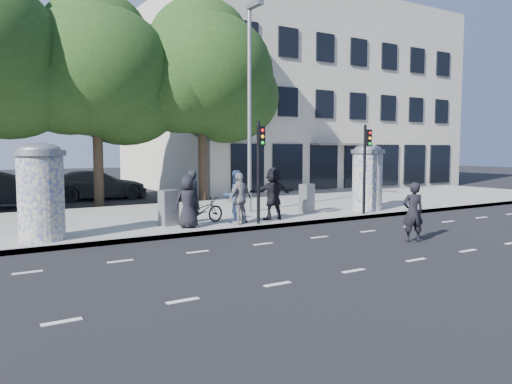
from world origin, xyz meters
TOP-DOWN VIEW (x-y plane):
  - ground at (0.00, 0.00)m, footprint 120.00×120.00m
  - sidewalk at (0.00, 7.50)m, footprint 40.00×8.00m
  - curb at (0.00, 3.55)m, footprint 40.00×0.10m
  - lane_dash_near at (0.00, -2.20)m, footprint 32.00×0.12m
  - lane_dash_far at (0.00, 1.40)m, footprint 32.00×0.12m
  - ad_column_left at (-7.20, 4.50)m, footprint 1.36×1.36m
  - ad_column_right at (5.20, 4.70)m, footprint 1.36×1.36m
  - traffic_pole_near at (-0.60, 3.79)m, footprint 0.22×0.31m
  - traffic_pole_far at (4.20, 3.79)m, footprint 0.22×0.31m
  - street_lamp at (0.80, 6.63)m, footprint 0.25×0.93m
  - tree_near_left at (-3.50, 12.70)m, footprint 6.80×6.80m
  - tree_center at (1.50, 12.30)m, footprint 7.00×7.00m
  - building at (12.00, 19.99)m, footprint 20.30×15.85m
  - ped_a at (-2.95, 4.28)m, footprint 0.91×0.72m
  - ped_b at (-2.63, 4.74)m, footprint 0.75×0.59m
  - ped_c at (-1.14, 4.44)m, footprint 0.95×0.79m
  - ped_e at (-1.20, 4.04)m, footprint 1.13×0.86m
  - ped_f at (0.35, 4.37)m, footprint 1.77×0.80m
  - man_road at (1.78, -0.56)m, footprint 0.73×0.63m
  - bicycle at (-2.19, 4.86)m, footprint 0.87×1.76m
  - cabinet_left at (-3.28, 5.08)m, footprint 0.62×0.50m
  - cabinet_right at (2.57, 5.30)m, footprint 0.62×0.52m
  - car_mid at (-7.30, 14.81)m, footprint 2.91×5.11m
  - car_right at (-2.61, 16.49)m, footprint 2.44×5.28m

SIDE VIEW (x-z plane):
  - ground at x=0.00m, z-range 0.00..0.00m
  - lane_dash_near at x=0.00m, z-range 0.00..0.01m
  - lane_dash_far at x=0.00m, z-range 0.00..0.01m
  - sidewalk at x=0.00m, z-range 0.00..0.15m
  - curb at x=0.00m, z-range -0.01..0.15m
  - bicycle at x=-2.19m, z-range 0.15..1.04m
  - cabinet_right at x=2.57m, z-range 0.15..1.27m
  - cabinet_left at x=-3.28m, z-range 0.15..1.30m
  - car_right at x=-2.61m, z-range 0.00..1.49m
  - car_mid at x=-7.30m, z-range 0.00..1.59m
  - man_road at x=1.78m, z-range 0.00..1.70m
  - ped_a at x=-2.95m, z-range 0.15..1.78m
  - ped_e at x=-1.20m, z-range 0.15..1.86m
  - ped_c at x=-1.14m, z-range 0.15..1.93m
  - ped_b at x=-2.63m, z-range 0.15..1.95m
  - ped_f at x=0.35m, z-range 0.15..2.00m
  - ad_column_left at x=-7.20m, z-range 0.21..2.86m
  - ad_column_right at x=5.20m, z-range 0.21..2.86m
  - traffic_pole_near at x=-0.60m, z-range 0.53..3.93m
  - traffic_pole_far at x=4.20m, z-range 0.53..3.93m
  - street_lamp at x=0.80m, z-range 0.79..8.79m
  - building at x=12.00m, z-range -0.01..11.99m
  - tree_near_left at x=-3.50m, z-range 1.58..10.55m
  - tree_center at x=1.50m, z-range 1.66..10.96m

